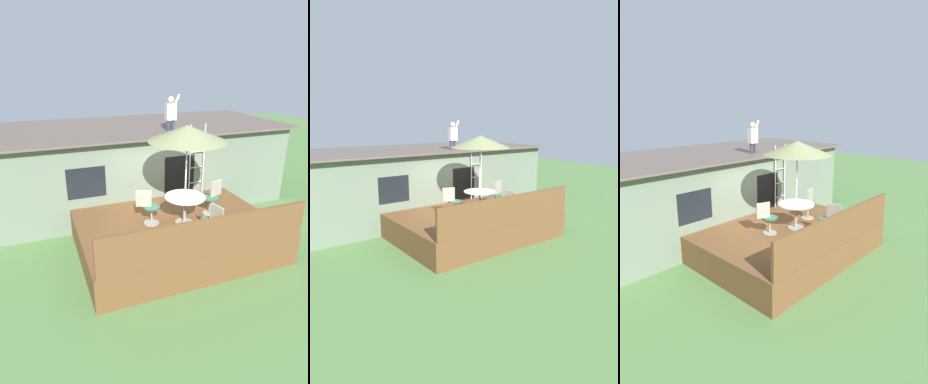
{
  "view_description": "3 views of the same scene",
  "coord_description": "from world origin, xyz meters",
  "views": [
    {
      "loc": [
        -3.24,
        -7.01,
        4.67
      ],
      "look_at": [
        -0.29,
        0.73,
        1.36
      ],
      "focal_mm": 30.18,
      "sensor_mm": 36.0,
      "label": 1
    },
    {
      "loc": [
        -6.69,
        -8.77,
        3.83
      ],
      "look_at": [
        0.18,
        0.62,
        1.36
      ],
      "focal_mm": 32.0,
      "sensor_mm": 36.0,
      "label": 2
    },
    {
      "loc": [
        -6.47,
        -5.7,
        4.21
      ],
      "look_at": [
        0.34,
        0.78,
        1.67
      ],
      "focal_mm": 29.09,
      "sensor_mm": 36.0,
      "label": 3
    }
  ],
  "objects": [
    {
      "name": "patio_table",
      "position": [
        0.17,
        -0.27,
        1.39
      ],
      "size": [
        1.04,
        1.04,
        0.74
      ],
      "color": "#A59E8C",
      "rests_on": "deck"
    },
    {
      "name": "patio_chair_near",
      "position": [
        0.39,
        -1.26,
        1.26
      ],
      "size": [
        0.44,
        0.62,
        0.92
      ],
      "rotation": [
        0.0,
        0.0,
        1.78
      ],
      "color": "#A59E8C",
      "rests_on": "deck"
    },
    {
      "name": "deck_railing",
      "position": [
        0.0,
        -1.85,
        1.25
      ],
      "size": [
        4.94,
        0.08,
        0.9
      ],
      "primitive_type": "cube",
      "color": "brown",
      "rests_on": "deck"
    },
    {
      "name": "patio_chair_right",
      "position": [
        1.15,
        0.02,
        1.26
      ],
      "size": [
        0.61,
        0.44,
        0.92
      ],
      "rotation": [
        0.0,
        0.0,
        -2.85
      ],
      "color": "#A59E8C",
      "rests_on": "deck"
    },
    {
      "name": "patio_chair_left",
      "position": [
        -0.7,
        0.04,
        1.26
      ],
      "size": [
        0.6,
        0.44,
        0.92
      ],
      "rotation": [
        0.0,
        0.0,
        -0.34
      ],
      "color": "#A59E8C",
      "rests_on": "deck"
    },
    {
      "name": "deck",
      "position": [
        0.0,
        0.0,
        0.4
      ],
      "size": [
        5.04,
        3.79,
        0.8
      ],
      "primitive_type": "cube",
      "color": "brown",
      "rests_on": "ground"
    },
    {
      "name": "house",
      "position": [
        -0.0,
        3.6,
        1.35
      ],
      "size": [
        10.5,
        4.5,
        2.7
      ],
      "color": "slate",
      "rests_on": "ground"
    },
    {
      "name": "person_figure",
      "position": [
        0.86,
        2.27,
        3.3
      ],
      "size": [
        0.47,
        0.2,
        1.11
      ],
      "color": "#33384C",
      "rests_on": "house"
    },
    {
      "name": "patio_umbrella",
      "position": [
        0.17,
        -0.27,
        3.15
      ],
      "size": [
        1.9,
        1.9,
        2.54
      ],
      "color": "silver",
      "rests_on": "deck"
    },
    {
      "name": "step_ladder",
      "position": [
        1.43,
        1.52,
        1.9
      ],
      "size": [
        0.52,
        0.04,
        2.2
      ],
      "color": "silver",
      "rests_on": "deck"
    },
    {
      "name": "ground_plane",
      "position": [
        0.0,
        0.0,
        0.0
      ],
      "size": [
        40.0,
        40.0,
        0.0
      ],
      "primitive_type": "plane",
      "color": "#567F42"
    }
  ]
}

